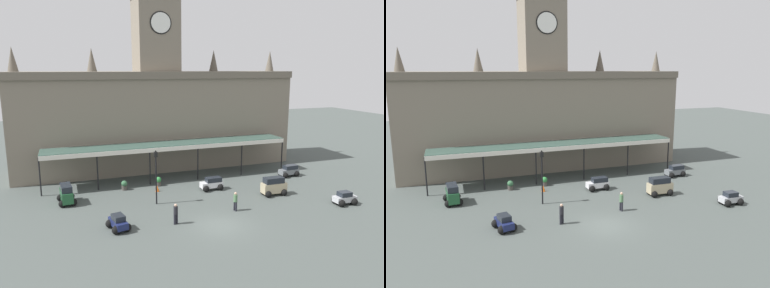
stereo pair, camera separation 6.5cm
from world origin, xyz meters
The scene contains 15 objects.
ground_plane centered at (0.00, 0.00, 0.00)m, with size 140.00×140.00×0.00m, color #454D4A.
station_building centered at (0.00, 19.03, 6.70)m, with size 32.93×7.21×21.14m.
entrance_canopy centered at (0.00, 13.19, 3.83)m, with size 26.76×3.26×3.98m.
car_navy_sedan centered at (-7.51, 1.92, 0.50)m, with size 1.79×2.19×1.19m.
car_green_van centered at (-11.06, 9.03, 0.81)m, with size 1.74×2.48×1.77m.
car_white_estate centered at (2.76, 8.17, 0.56)m, with size 2.26×1.56×1.27m.
car_beige_van centered at (7.74, 4.71, 0.81)m, with size 2.42×1.63×1.77m.
car_grey_estate centered at (12.82, 9.61, 0.56)m, with size 2.30×1.63×1.27m.
car_silver_sedan centered at (12.38, 0.41, 0.50)m, with size 2.08×1.56×1.19m.
pedestrian_near_entrance centered at (2.48, 2.32, 0.91)m, with size 0.34×0.39×1.67m.
pedestrian_beside_cars centered at (-3.13, 1.42, 0.91)m, with size 0.37×0.34×1.67m.
victorian_lamppost centered at (-3.46, 6.17, 3.06)m, with size 0.30×0.30×4.93m.
traffic_cone centered at (-2.53, 9.52, 0.30)m, with size 0.40×0.40×0.61m, color orange.
planter_forecourt_centre centered at (-5.53, 11.08, 0.49)m, with size 0.60×0.60×0.96m.
planter_near_kerb centered at (-1.98, 11.19, 0.49)m, with size 0.60×0.60×0.96m.
Camera 2 is at (-10.96, -24.36, 11.93)m, focal length 34.36 mm.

